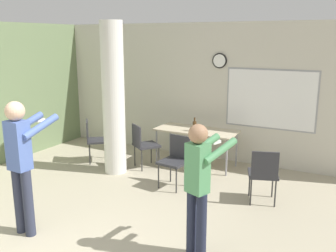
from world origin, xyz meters
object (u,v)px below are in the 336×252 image
Objects in this scene: bottle_on_table at (195,126)px; chair_near_pillar at (94,138)px; folding_table at (196,132)px; chair_table_left at (143,143)px; chair_table_front at (176,158)px; person_playing_side at (199,181)px; person_playing_front at (21,158)px; chair_mid_room at (263,172)px.

bottle_on_table is 2.07m from chair_near_pillar.
folding_table is 1.07m from chair_table_left.
bottle_on_table is at bearing 30.15° from chair_table_left.
chair_near_pillar reaches higher than folding_table.
person_playing_side is at bearing -56.23° from chair_table_front.
person_playing_front reaches higher than chair_table_front.
chair_table_front is at bearing 66.64° from person_playing_front.
bottle_on_table is at bearing 114.86° from person_playing_side.
person_playing_side is (3.23, -2.15, 0.43)m from chair_near_pillar.
person_playing_front is (1.05, -2.70, 0.52)m from chair_near_pillar.
chair_mid_room and chair_table_left have the same top height.
folding_table is 0.91× the size of person_playing_front.
folding_table is at bearing 96.90° from bottle_on_table.
chair_table_front is at bearing -179.69° from chair_mid_room.
chair_table_left is 0.55× the size of person_playing_side.
bottle_on_table is 3.48m from person_playing_front.
person_playing_front is (-0.87, -3.49, 0.35)m from folding_table.
chair_near_pillar is at bearing -171.89° from chair_table_left.
person_playing_side is at bearing -99.92° from chair_mid_room.
person_playing_side is at bearing -33.58° from chair_near_pillar.
chair_table_left is at bearing 8.11° from chair_near_pillar.
chair_table_front is 0.50× the size of person_playing_front.
person_playing_front is (-0.89, -3.36, 0.20)m from bottle_on_table.
chair_table_left is (-0.86, -0.50, -0.33)m from bottle_on_table.
chair_table_front is at bearing -83.54° from folding_table.
folding_table is at bearing 36.76° from chair_table_left.
person_playing_front is at bearing -165.70° from person_playing_side.
person_playing_front reaches higher than person_playing_side.
bottle_on_table is 0.17× the size of person_playing_side.
person_playing_side reaches higher than folding_table.
person_playing_front is at bearing -68.82° from chair_near_pillar.
chair_table_front is 1.12m from chair_table_left.
chair_near_pillar is 2.95m from person_playing_front.
chair_table_front is at bearing 123.77° from person_playing_side.
bottle_on_table reaches higher than chair_table_front.
chair_near_pillar is 3.91m from person_playing_side.
chair_table_front is (0.13, -1.17, -0.17)m from folding_table.
chair_table_front reaches higher than folding_table.
person_playing_side is (-0.31, -1.78, 0.43)m from chair_mid_room.
folding_table is 1.84× the size of chair_table_front.
bottle_on_table is at bearing 96.41° from chair_table_front.
folding_table is 1.00× the size of person_playing_side.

